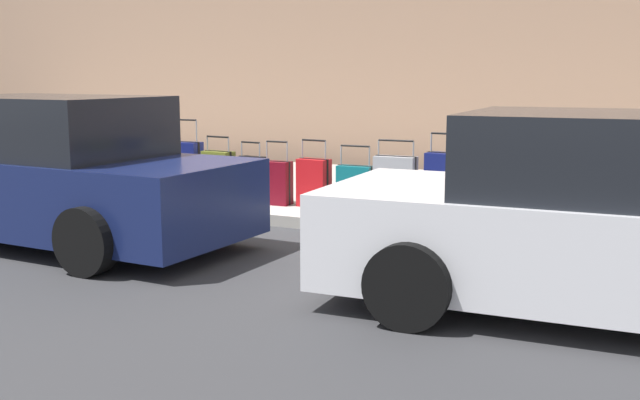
{
  "coord_description": "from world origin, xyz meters",
  "views": [
    {
      "loc": [
        -5.06,
        7.75,
        1.82
      ],
      "look_at": [
        -1.54,
        0.78,
        0.52
      ],
      "focal_mm": 42.54,
      "sensor_mm": 36.0,
      "label": 1
    }
  ],
  "objects_px": {
    "suitcase_black_8": "(251,178)",
    "parked_car_white_0": "(627,223)",
    "bollard_post": "(86,167)",
    "suitcase_olive_2": "(483,192)",
    "fire_hydrant": "(131,161)",
    "suitcase_teal_5": "(355,187)",
    "parked_car_navy_1": "(48,174)",
    "suitcase_silver_4": "(395,185)",
    "suitcase_red_6": "(314,183)",
    "suitcase_maroon_0": "(581,205)",
    "suitcase_olive_9": "(219,174)",
    "suitcase_black_1": "(529,194)",
    "suitcase_navy_10": "(187,168)",
    "suitcase_navy_3": "(444,185)",
    "suitcase_maroon_7": "(277,183)"
  },
  "relations": [
    {
      "from": "suitcase_black_8",
      "to": "parked_car_white_0",
      "type": "height_order",
      "value": "parked_car_white_0"
    },
    {
      "from": "suitcase_black_8",
      "to": "bollard_post",
      "type": "height_order",
      "value": "suitcase_black_8"
    },
    {
      "from": "suitcase_olive_2",
      "to": "fire_hydrant",
      "type": "bearing_deg",
      "value": -0.87
    },
    {
      "from": "suitcase_olive_2",
      "to": "suitcase_teal_5",
      "type": "xyz_separation_m",
      "value": [
        1.66,
        -0.15,
        -0.08
      ]
    },
    {
      "from": "suitcase_olive_2",
      "to": "parked_car_white_0",
      "type": "xyz_separation_m",
      "value": [
        -1.73,
        2.48,
        0.23
      ]
    },
    {
      "from": "parked_car_white_0",
      "to": "suitcase_black_8",
      "type": "bearing_deg",
      "value": -28.0
    },
    {
      "from": "suitcase_teal_5",
      "to": "parked_car_navy_1",
      "type": "relative_size",
      "value": 0.18
    },
    {
      "from": "suitcase_silver_4",
      "to": "suitcase_teal_5",
      "type": "xyz_separation_m",
      "value": [
        0.59,
        -0.13,
        -0.08
      ]
    },
    {
      "from": "bollard_post",
      "to": "parked_car_white_0",
      "type": "distance_m",
      "value": 8.02
    },
    {
      "from": "suitcase_teal_5",
      "to": "suitcase_red_6",
      "type": "xyz_separation_m",
      "value": [
        0.54,
        0.07,
        0.03
      ]
    },
    {
      "from": "suitcase_red_6",
      "to": "bollard_post",
      "type": "height_order",
      "value": "suitcase_red_6"
    },
    {
      "from": "suitcase_maroon_0",
      "to": "parked_car_navy_1",
      "type": "distance_m",
      "value": 5.82
    },
    {
      "from": "suitcase_red_6",
      "to": "suitcase_olive_9",
      "type": "relative_size",
      "value": 1.02
    },
    {
      "from": "suitcase_black_1",
      "to": "suitcase_black_8",
      "type": "xyz_separation_m",
      "value": [
        3.67,
        0.02,
        -0.05
      ]
    },
    {
      "from": "suitcase_navy_10",
      "to": "bollard_post",
      "type": "height_order",
      "value": "suitcase_navy_10"
    },
    {
      "from": "suitcase_navy_3",
      "to": "suitcase_black_1",
      "type": "bearing_deg",
      "value": -178.77
    },
    {
      "from": "suitcase_silver_4",
      "to": "suitcase_black_8",
      "type": "relative_size",
      "value": 1.15
    },
    {
      "from": "suitcase_maroon_0",
      "to": "parked_car_white_0",
      "type": "relative_size",
      "value": 0.18
    },
    {
      "from": "fire_hydrant",
      "to": "suitcase_maroon_0",
      "type": "bearing_deg",
      "value": -179.57
    },
    {
      "from": "suitcase_silver_4",
      "to": "suitcase_navy_10",
      "type": "bearing_deg",
      "value": -1.88
    },
    {
      "from": "suitcase_navy_3",
      "to": "suitcase_navy_10",
      "type": "height_order",
      "value": "suitcase_navy_10"
    },
    {
      "from": "suitcase_teal_5",
      "to": "fire_hydrant",
      "type": "distance_m",
      "value": 3.53
    },
    {
      "from": "suitcase_black_8",
      "to": "fire_hydrant",
      "type": "height_order",
      "value": "fire_hydrant"
    },
    {
      "from": "suitcase_black_8",
      "to": "suitcase_olive_9",
      "type": "bearing_deg",
      "value": 1.38
    },
    {
      "from": "suitcase_navy_3",
      "to": "suitcase_red_6",
      "type": "height_order",
      "value": "suitcase_navy_3"
    },
    {
      "from": "suitcase_olive_2",
      "to": "parked_car_navy_1",
      "type": "bearing_deg",
      "value": 30.93
    },
    {
      "from": "parked_car_white_0",
      "to": "suitcase_maroon_0",
      "type": "bearing_deg",
      "value": -75.45
    },
    {
      "from": "parked_car_white_0",
      "to": "parked_car_navy_1",
      "type": "distance_m",
      "value": 5.87
    },
    {
      "from": "suitcase_maroon_7",
      "to": "suitcase_black_8",
      "type": "height_order",
      "value": "suitcase_maroon_7"
    },
    {
      "from": "suitcase_navy_3",
      "to": "suitcase_silver_4",
      "type": "relative_size",
      "value": 1.11
    },
    {
      "from": "fire_hydrant",
      "to": "parked_car_navy_1",
      "type": "distance_m",
      "value": 2.77
    },
    {
      "from": "suitcase_silver_4",
      "to": "suitcase_olive_9",
      "type": "distance_m",
      "value": 2.62
    },
    {
      "from": "suitcase_navy_3",
      "to": "suitcase_olive_9",
      "type": "distance_m",
      "value": 3.19
    },
    {
      "from": "suitcase_olive_9",
      "to": "suitcase_red_6",
      "type": "bearing_deg",
      "value": 178.47
    },
    {
      "from": "suitcase_teal_5",
      "to": "fire_hydrant",
      "type": "bearing_deg",
      "value": 1.19
    },
    {
      "from": "suitcase_teal_5",
      "to": "suitcase_maroon_7",
      "type": "xyz_separation_m",
      "value": [
        1.04,
        0.14,
        0.01
      ]
    },
    {
      "from": "suitcase_black_8",
      "to": "suitcase_maroon_7",
      "type": "bearing_deg",
      "value": 165.55
    },
    {
      "from": "suitcase_teal_5",
      "to": "suitcase_olive_9",
      "type": "relative_size",
      "value": 0.95
    },
    {
      "from": "suitcase_maroon_0",
      "to": "suitcase_black_1",
      "type": "distance_m",
      "value": 0.57
    },
    {
      "from": "suitcase_navy_10",
      "to": "parked_car_navy_1",
      "type": "xyz_separation_m",
      "value": [
        -0.09,
        2.61,
        0.23
      ]
    },
    {
      "from": "suitcase_olive_2",
      "to": "suitcase_teal_5",
      "type": "bearing_deg",
      "value": -5.24
    },
    {
      "from": "suitcase_maroon_0",
      "to": "suitcase_maroon_7",
      "type": "relative_size",
      "value": 0.99
    },
    {
      "from": "suitcase_teal_5",
      "to": "parked_car_navy_1",
      "type": "height_order",
      "value": "parked_car_navy_1"
    },
    {
      "from": "suitcase_olive_9",
      "to": "suitcase_black_1",
      "type": "bearing_deg",
      "value": -179.54
    },
    {
      "from": "suitcase_teal_5",
      "to": "suitcase_black_8",
      "type": "relative_size",
      "value": 1.02
    },
    {
      "from": "suitcase_maroon_7",
      "to": "suitcase_olive_9",
      "type": "height_order",
      "value": "suitcase_olive_9"
    },
    {
      "from": "suitcase_maroon_0",
      "to": "suitcase_red_6",
      "type": "height_order",
      "value": "suitcase_red_6"
    },
    {
      "from": "suitcase_navy_10",
      "to": "suitcase_maroon_7",
      "type": "bearing_deg",
      "value": 175.39
    },
    {
      "from": "suitcase_navy_3",
      "to": "suitcase_teal_5",
      "type": "bearing_deg",
      "value": -1.11
    },
    {
      "from": "suitcase_teal_5",
      "to": "suitcase_red_6",
      "type": "relative_size",
      "value": 0.94
    }
  ]
}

